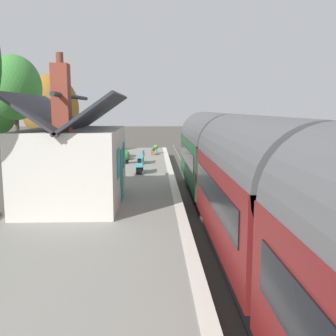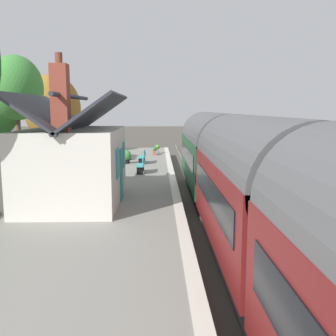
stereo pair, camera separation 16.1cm
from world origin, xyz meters
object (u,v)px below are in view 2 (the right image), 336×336
object	(u,v)px
station_building	(74,163)
tree_far_left	(16,88)
planter_corner_building	(112,171)
tree_far_right	(53,109)
train	(254,187)
bench_mid_platform	(142,165)
planter_by_door	(129,156)
planter_edge_far	(155,151)
bench_by_lamp	(143,156)
planter_under_sign	(126,156)
planter_edge_near	(158,149)

from	to	relation	value
station_building	tree_far_left	world-z (taller)	tree_far_left
planter_corner_building	tree_far_right	size ratio (longest dim) A/B	0.12
train	tree_far_right	size ratio (longest dim) A/B	3.65
bench_mid_platform	tree_far_left	distance (m)	9.01
planter_by_door	tree_far_right	bearing A→B (deg)	60.46
station_building	bench_mid_platform	size ratio (longest dim) A/B	4.25
planter_edge_far	tree_far_left	bearing A→B (deg)	130.68
station_building	planter_edge_far	world-z (taller)	station_building
station_building	planter_edge_far	xyz separation A→B (m)	(16.14, -3.01, -1.29)
train	planter_edge_far	size ratio (longest dim) A/B	30.84
planter_edge_far	planter_corner_building	bearing A→B (deg)	168.96
train	planter_edge_far	xyz separation A→B (m)	(20.05, 3.12, -1.09)
bench_mid_platform	bench_by_lamp	world-z (taller)	same
bench_by_lamp	train	bearing A→B (deg)	-165.47
train	bench_by_lamp	size ratio (longest dim) A/B	18.75
planter_corner_building	planter_under_sign	distance (m)	6.02
planter_under_sign	tree_far_right	bearing A→B (deg)	48.13
planter_under_sign	tree_far_left	bearing A→B (deg)	108.04
station_building	train	bearing A→B (deg)	-122.57
planter_edge_near	tree_far_right	bearing A→B (deg)	92.38
train	bench_mid_platform	size ratio (longest dim) A/B	18.88
station_building	planter_corner_building	size ratio (longest dim) A/B	7.02
planter_edge_near	tree_far_left	bearing A→B (deg)	133.60
tree_far_left	bench_by_lamp	bearing A→B (deg)	-74.38
planter_corner_building	bench_mid_platform	bearing A→B (deg)	-35.46
station_building	planter_corner_building	xyz separation A→B (m)	(5.07, -0.85, -1.17)
bench_by_lamp	tree_far_right	size ratio (longest dim) A/B	0.19
tree_far_right	tree_far_left	bearing A→B (deg)	179.62
planter_edge_near	tree_far_right	distance (m)	9.10
station_building	planter_under_sign	xyz separation A→B (m)	(11.09, -1.10, -1.11)
bench_by_lamp	station_building	bearing A→B (deg)	168.62
train	planter_edge_near	distance (m)	21.26
planter_by_door	tree_far_left	xyz separation A→B (m)	(-4.17, 6.40, 4.64)
train	planter_edge_far	world-z (taller)	train
planter_by_door	planter_edge_far	world-z (taller)	planter_edge_far
planter_edge_far	train	bearing A→B (deg)	-171.16
tree_far_left	planter_edge_far	bearing A→B (deg)	-49.32
bench_by_lamp	planter_corner_building	size ratio (longest dim) A/B	1.66
planter_edge_far	planter_by_door	bearing A→B (deg)	147.31
planter_edge_near	bench_mid_platform	bearing A→B (deg)	174.76
planter_edge_near	train	bearing A→B (deg)	-172.16
station_building	planter_by_door	bearing A→B (deg)	-4.80
planter_edge_near	planter_corner_building	bearing A→B (deg)	168.82
planter_corner_building	planter_by_door	bearing A→B (deg)	-1.81
train	planter_edge_far	bearing A→B (deg)	8.84
bench_mid_platform	train	bearing A→B (deg)	-160.94
train	tree_far_left	size ratio (longest dim) A/B	3.44
planter_under_sign	tree_far_right	size ratio (longest dim) A/B	0.13
tree_far_left	tree_far_right	xyz separation A→B (m)	(7.77, -0.05, -1.22)
bench_by_lamp	bench_mid_platform	bearing A→B (deg)	-178.87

